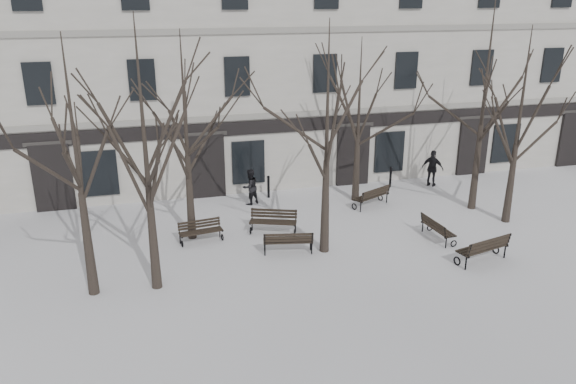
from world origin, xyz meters
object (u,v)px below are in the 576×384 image
object	(u,v)px
tree_0	(74,139)
bench_1	(288,241)
bench_0	(201,231)
bench_2	(484,248)
tree_1	(143,125)
bench_4	(372,196)
tree_3	(522,104)
bench_5	(437,228)
tree_2	(327,113)
bench_3	(273,221)

from	to	relation	value
tree_0	bench_1	bearing A→B (deg)	10.17
bench_0	bench_2	world-z (taller)	bench_2
tree_0	tree_1	size ratio (longest dim) A/B	0.94
bench_2	bench_4	world-z (taller)	bench_2
tree_3	bench_5	size ratio (longest dim) A/B	4.53
bench_2	bench_5	distance (m)	2.23
tree_2	tree_3	size ratio (longest dim) A/B	1.04
tree_3	bench_0	world-z (taller)	tree_3
tree_2	bench_1	xyz separation A→B (m)	(-1.32, 0.12, -4.56)
tree_2	bench_0	xyz separation A→B (m)	(-4.21, 1.97, -4.60)
bench_2	bench_4	distance (m)	6.21
tree_1	bench_0	bearing A→B (deg)	60.82
tree_0	bench_2	size ratio (longest dim) A/B	3.78
bench_1	bench_3	size ratio (longest dim) A/B	0.97
bench_4	bench_5	world-z (taller)	bench_4
tree_3	tree_1	bearing A→B (deg)	-172.17
tree_0	bench_0	distance (m)	6.51
tree_2	bench_5	size ratio (longest dim) A/B	4.73
tree_0	bench_3	size ratio (longest dim) A/B	4.14
tree_3	tree_0	bearing A→B (deg)	-173.49
bench_4	bench_5	xyz separation A→B (m)	(0.99, -3.85, -0.04)
bench_2	bench_4	xyz separation A→B (m)	(-1.59, 6.00, -0.04)
tree_0	tree_1	distance (m)	1.94
tree_1	tree_2	size ratio (longest dim) A/B	1.03
bench_0	bench_3	bearing A→B (deg)	-5.85
bench_3	bench_5	xyz separation A→B (m)	(5.81, -2.21, -0.04)
bench_1	bench_2	world-z (taller)	bench_2
bench_1	bench_2	size ratio (longest dim) A/B	0.89
tree_1	bench_0	world-z (taller)	tree_1
bench_5	bench_1	bearing A→B (deg)	83.39
bench_1	bench_4	size ratio (longest dim) A/B	0.97
bench_2	bench_4	size ratio (longest dim) A/B	1.10
bench_1	bench_5	bearing A→B (deg)	-171.27
bench_5	bench_3	bearing A→B (deg)	65.06
tree_0	bench_5	world-z (taller)	tree_0
bench_1	bench_5	size ratio (longest dim) A/B	1.08
tree_1	bench_3	distance (m)	7.33
bench_1	bench_3	world-z (taller)	bench_3
tree_1	tree_3	bearing A→B (deg)	7.83
tree_0	bench_3	distance (m)	8.43
tree_3	bench_2	xyz separation A→B (m)	(-3.05, -3.04, -4.29)
bench_5	tree_2	bearing A→B (deg)	84.22
tree_1	bench_1	size ratio (longest dim) A/B	4.53
bench_2	bench_3	xyz separation A→B (m)	(-6.40, 4.36, -0.05)
bench_2	bench_3	bearing A→B (deg)	-48.29
bench_3	tree_1	bearing A→B (deg)	-123.78
bench_0	bench_5	distance (m)	8.87
tree_2	bench_2	world-z (taller)	tree_2
tree_2	bench_3	bearing A→B (deg)	123.82
tree_3	bench_1	distance (m)	10.35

